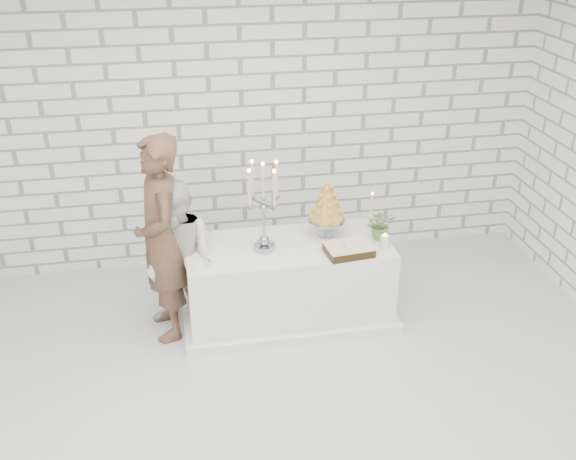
{
  "coord_description": "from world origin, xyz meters",
  "views": [
    {
      "loc": [
        -0.71,
        -3.82,
        3.52
      ],
      "look_at": [
        0.18,
        0.97,
        1.05
      ],
      "focal_mm": 41.77,
      "sensor_mm": 36.0,
      "label": 1
    }
  ],
  "objects_px": {
    "cake_table": "(288,281)",
    "candelabra": "(264,207)",
    "groom": "(161,240)",
    "bride": "(180,260)",
    "croquembouche": "(327,209)"
  },
  "relations": [
    {
      "from": "bride",
      "to": "candelabra",
      "type": "relative_size",
      "value": 1.75
    },
    {
      "from": "cake_table",
      "to": "bride",
      "type": "relative_size",
      "value": 1.27
    },
    {
      "from": "cake_table",
      "to": "bride",
      "type": "distance_m",
      "value": 1.01
    },
    {
      "from": "bride",
      "to": "cake_table",
      "type": "bearing_deg",
      "value": 43.92
    },
    {
      "from": "cake_table",
      "to": "candelabra",
      "type": "xyz_separation_m",
      "value": [
        -0.22,
        -0.05,
        0.78
      ]
    },
    {
      "from": "candelabra",
      "to": "croquembouche",
      "type": "bearing_deg",
      "value": 15.51
    },
    {
      "from": "cake_table",
      "to": "croquembouche",
      "type": "distance_m",
      "value": 0.75
    },
    {
      "from": "cake_table",
      "to": "candelabra",
      "type": "bearing_deg",
      "value": -166.72
    },
    {
      "from": "cake_table",
      "to": "bride",
      "type": "xyz_separation_m",
      "value": [
        -0.95,
        -0.04,
        0.34
      ]
    },
    {
      "from": "groom",
      "to": "candelabra",
      "type": "relative_size",
      "value": 2.25
    },
    {
      "from": "groom",
      "to": "bride",
      "type": "distance_m",
      "value": 0.25
    },
    {
      "from": "cake_table",
      "to": "candelabra",
      "type": "relative_size",
      "value": 2.22
    },
    {
      "from": "groom",
      "to": "bride",
      "type": "height_order",
      "value": "groom"
    },
    {
      "from": "cake_table",
      "to": "groom",
      "type": "distance_m",
      "value": 1.22
    },
    {
      "from": "groom",
      "to": "candelabra",
      "type": "xyz_separation_m",
      "value": [
        0.87,
        -0.03,
        0.24
      ]
    }
  ]
}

